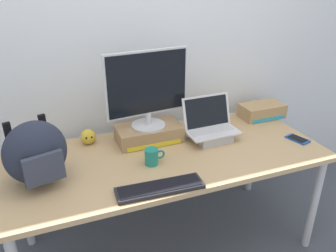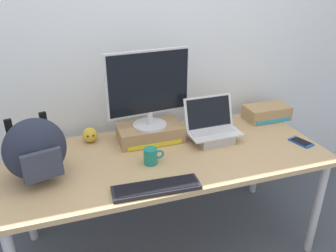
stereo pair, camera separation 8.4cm
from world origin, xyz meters
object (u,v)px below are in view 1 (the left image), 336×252
at_px(messenger_backpack, 36,153).
at_px(plush_toy, 88,137).
at_px(cell_phone, 297,139).
at_px(external_keyboard, 160,188).
at_px(open_laptop, 211,131).
at_px(desktop_monitor, 148,89).
at_px(toner_box_yellow, 149,133).
at_px(coffee_mug, 152,157).
at_px(toner_box_cyan, 262,111).

relative_size(messenger_backpack, plush_toy, 3.82).
distance_m(messenger_backpack, cell_phone, 1.58).
xyz_separation_m(external_keyboard, plush_toy, (-0.25, 0.63, 0.04)).
bearing_deg(cell_phone, open_laptop, 141.48).
xyz_separation_m(cell_phone, plush_toy, (-1.27, 0.44, 0.04)).
xyz_separation_m(desktop_monitor, cell_phone, (0.90, -0.34, -0.34)).
relative_size(desktop_monitor, plush_toy, 5.63).
bearing_deg(external_keyboard, desktop_monitor, 80.49).
bearing_deg(cell_phone, toner_box_yellow, 143.50).
distance_m(coffee_mug, toner_box_cyan, 1.04).
bearing_deg(coffee_mug, toner_box_cyan, 19.32).
bearing_deg(plush_toy, external_keyboard, -68.14).
distance_m(toner_box_yellow, plush_toy, 0.38).
relative_size(messenger_backpack, cell_phone, 2.28).
bearing_deg(open_laptop, toner_box_cyan, 17.43).
relative_size(external_keyboard, toner_box_cyan, 1.40).
bearing_deg(coffee_mug, toner_box_yellow, 75.43).
bearing_deg(external_keyboard, open_laptop, 42.37).
height_order(open_laptop, external_keyboard, open_laptop).
height_order(cell_phone, plush_toy, plush_toy).
height_order(messenger_backpack, coffee_mug, messenger_backpack).
distance_m(toner_box_yellow, coffee_mug, 0.29).
height_order(open_laptop, coffee_mug, open_laptop).
xyz_separation_m(desktop_monitor, open_laptop, (0.38, -0.12, -0.29)).
height_order(coffee_mug, plush_toy, same).
distance_m(toner_box_yellow, desktop_monitor, 0.30).
distance_m(open_laptop, external_keyboard, 0.64).
height_order(desktop_monitor, toner_box_cyan, desktop_monitor).
height_order(external_keyboard, coffee_mug, coffee_mug).
relative_size(desktop_monitor, messenger_backpack, 1.47).
height_order(toner_box_yellow, cell_phone, toner_box_yellow).
relative_size(toner_box_yellow, desktop_monitor, 0.77).
relative_size(open_laptop, plush_toy, 3.59).
bearing_deg(plush_toy, desktop_monitor, -15.05).
relative_size(desktop_monitor, toner_box_cyan, 1.66).
distance_m(open_laptop, toner_box_cyan, 0.56).
distance_m(external_keyboard, cell_phone, 1.03).
distance_m(external_keyboard, toner_box_cyan, 1.18).
xyz_separation_m(toner_box_yellow, cell_phone, (0.90, -0.34, -0.05)).
bearing_deg(cell_phone, messenger_backpack, 160.34).
bearing_deg(plush_toy, open_laptop, -16.46).
relative_size(open_laptop, toner_box_cyan, 1.06).
xyz_separation_m(messenger_backpack, plush_toy, (0.30, 0.33, -0.12)).
xyz_separation_m(external_keyboard, messenger_backpack, (-0.55, 0.30, 0.16)).
xyz_separation_m(messenger_backpack, coffee_mug, (0.59, -0.05, -0.12)).
distance_m(toner_box_yellow, toner_box_cyan, 0.91).
bearing_deg(coffee_mug, open_laptop, 19.50).
xyz_separation_m(cell_phone, toner_box_cyan, (0.01, 0.40, 0.04)).
bearing_deg(toner_box_cyan, desktop_monitor, -176.15).
bearing_deg(toner_box_cyan, external_keyboard, -149.94).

